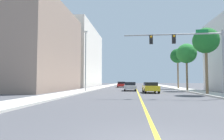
{
  "coord_description": "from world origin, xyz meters",
  "views": [
    {
      "loc": [
        -0.67,
        -4.34,
        1.59
      ],
      "look_at": [
        -3.32,
        19.55,
        2.99
      ],
      "focal_mm": 30.27,
      "sensor_mm": 36.0,
      "label": 1
    }
  ],
  "objects_px": {
    "car_blue": "(122,84)",
    "car_red": "(121,84)",
    "palm_far": "(178,56)",
    "car_yellow": "(150,87)",
    "street_lamp": "(86,58)",
    "palm_near": "(206,41)",
    "palm_mid": "(186,54)",
    "car_silver": "(130,86)",
    "traffic_signal_mast": "(192,47)"
  },
  "relations": [
    {
      "from": "palm_near",
      "to": "car_red",
      "type": "height_order",
      "value": "palm_near"
    },
    {
      "from": "palm_near",
      "to": "palm_mid",
      "type": "xyz_separation_m",
      "value": [
        -0.02,
        7.86,
        -0.33
      ]
    },
    {
      "from": "car_silver",
      "to": "car_yellow",
      "type": "relative_size",
      "value": 1.08
    },
    {
      "from": "street_lamp",
      "to": "palm_mid",
      "type": "relative_size",
      "value": 1.22
    },
    {
      "from": "traffic_signal_mast",
      "to": "palm_near",
      "type": "xyz_separation_m",
      "value": [
        2.98,
        4.61,
        1.49
      ]
    },
    {
      "from": "street_lamp",
      "to": "palm_mid",
      "type": "xyz_separation_m",
      "value": [
        15.29,
        3.37,
        0.83
      ]
    },
    {
      "from": "palm_far",
      "to": "palm_near",
      "type": "bearing_deg",
      "value": -91.6
    },
    {
      "from": "palm_near",
      "to": "traffic_signal_mast",
      "type": "bearing_deg",
      "value": -122.85
    },
    {
      "from": "car_blue",
      "to": "car_yellow",
      "type": "height_order",
      "value": "car_yellow"
    },
    {
      "from": "palm_mid",
      "to": "car_yellow",
      "type": "bearing_deg",
      "value": -142.49
    },
    {
      "from": "palm_mid",
      "to": "car_silver",
      "type": "distance_m",
      "value": 10.21
    },
    {
      "from": "car_silver",
      "to": "car_yellow",
      "type": "distance_m",
      "value": 5.85
    },
    {
      "from": "palm_near",
      "to": "car_blue",
      "type": "relative_size",
      "value": 1.93
    },
    {
      "from": "palm_near",
      "to": "palm_far",
      "type": "xyz_separation_m",
      "value": [
        0.44,
        15.72,
        0.31
      ]
    },
    {
      "from": "traffic_signal_mast",
      "to": "palm_mid",
      "type": "xyz_separation_m",
      "value": [
        2.95,
        12.47,
        1.15
      ]
    },
    {
      "from": "palm_near",
      "to": "car_yellow",
      "type": "relative_size",
      "value": 1.82
    },
    {
      "from": "palm_far",
      "to": "car_blue",
      "type": "relative_size",
      "value": 2.0
    },
    {
      "from": "car_yellow",
      "to": "palm_far",
      "type": "bearing_deg",
      "value": 60.27
    },
    {
      "from": "car_blue",
      "to": "car_red",
      "type": "xyz_separation_m",
      "value": [
        0.13,
        -8.26,
        0.04
      ]
    },
    {
      "from": "palm_far",
      "to": "car_blue",
      "type": "xyz_separation_m",
      "value": [
        -11.9,
        16.81,
        -5.78
      ]
    },
    {
      "from": "palm_near",
      "to": "car_red",
      "type": "relative_size",
      "value": 1.69
    },
    {
      "from": "car_red",
      "to": "car_silver",
      "type": "xyz_separation_m",
      "value": [
        2.47,
        -15.9,
        -0.01
      ]
    },
    {
      "from": "palm_mid",
      "to": "car_red",
      "type": "height_order",
      "value": "palm_mid"
    },
    {
      "from": "traffic_signal_mast",
      "to": "street_lamp",
      "type": "bearing_deg",
      "value": 143.58
    },
    {
      "from": "car_yellow",
      "to": "traffic_signal_mast",
      "type": "bearing_deg",
      "value": -70.87
    },
    {
      "from": "palm_near",
      "to": "palm_mid",
      "type": "distance_m",
      "value": 7.87
    },
    {
      "from": "street_lamp",
      "to": "palm_near",
      "type": "bearing_deg",
      "value": -16.36
    },
    {
      "from": "palm_mid",
      "to": "car_blue",
      "type": "bearing_deg",
      "value": 114.87
    },
    {
      "from": "palm_near",
      "to": "car_red",
      "type": "distance_m",
      "value": 27.32
    },
    {
      "from": "car_blue",
      "to": "car_silver",
      "type": "distance_m",
      "value": 24.3
    },
    {
      "from": "car_blue",
      "to": "car_red",
      "type": "height_order",
      "value": "car_red"
    },
    {
      "from": "car_silver",
      "to": "car_blue",
      "type": "bearing_deg",
      "value": 94.83
    },
    {
      "from": "palm_far",
      "to": "car_blue",
      "type": "distance_m",
      "value": 21.39
    },
    {
      "from": "palm_near",
      "to": "car_yellow",
      "type": "bearing_deg",
      "value": 151.87
    },
    {
      "from": "street_lamp",
      "to": "palm_mid",
      "type": "bearing_deg",
      "value": 12.41
    },
    {
      "from": "car_red",
      "to": "car_silver",
      "type": "distance_m",
      "value": 16.09
    },
    {
      "from": "traffic_signal_mast",
      "to": "car_blue",
      "type": "height_order",
      "value": "traffic_signal_mast"
    },
    {
      "from": "car_yellow",
      "to": "palm_near",
      "type": "bearing_deg",
      "value": -30.4
    },
    {
      "from": "palm_far",
      "to": "traffic_signal_mast",
      "type": "bearing_deg",
      "value": -99.54
    },
    {
      "from": "palm_mid",
      "to": "palm_far",
      "type": "distance_m",
      "value": 7.9
    },
    {
      "from": "palm_mid",
      "to": "car_yellow",
      "type": "relative_size",
      "value": 1.75
    },
    {
      "from": "palm_mid",
      "to": "car_yellow",
      "type": "xyz_separation_m",
      "value": [
        -6.03,
        -4.63,
        -5.1
      ]
    },
    {
      "from": "palm_far",
      "to": "car_blue",
      "type": "bearing_deg",
      "value": 125.29
    },
    {
      "from": "palm_near",
      "to": "palm_mid",
      "type": "height_order",
      "value": "palm_near"
    },
    {
      "from": "traffic_signal_mast",
      "to": "car_blue",
      "type": "bearing_deg",
      "value": 102.86
    },
    {
      "from": "palm_far",
      "to": "car_yellow",
      "type": "bearing_deg",
      "value": -117.46
    },
    {
      "from": "traffic_signal_mast",
      "to": "palm_near",
      "type": "bearing_deg",
      "value": 57.15
    },
    {
      "from": "street_lamp",
      "to": "car_blue",
      "type": "height_order",
      "value": "street_lamp"
    },
    {
      "from": "street_lamp",
      "to": "palm_far",
      "type": "height_order",
      "value": "street_lamp"
    },
    {
      "from": "palm_mid",
      "to": "car_blue",
      "type": "distance_m",
      "value": 27.67
    }
  ]
}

